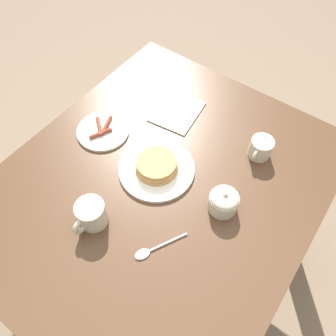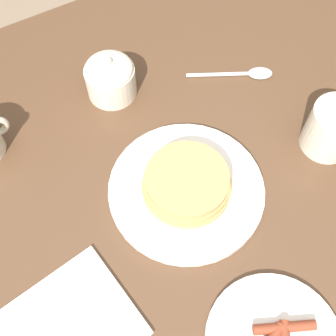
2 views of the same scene
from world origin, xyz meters
name	(u,v)px [view 2 (image 2 of 2)]	position (x,y,z in m)	size (l,w,h in m)	color
ground_plane	(180,280)	(0.00, 0.00, 0.00)	(8.00, 8.00, 0.00)	#7A6651
dining_table	(188,198)	(0.00, 0.00, 0.60)	(1.13, 0.95, 0.73)	#4C3321
pancake_plate	(187,186)	(-0.03, -0.04, 0.74)	(0.25, 0.25, 0.05)	white
coffee_mug	(334,128)	(0.22, -0.08, 0.77)	(0.12, 0.09, 0.09)	beige
sugar_bowl	(110,77)	(-0.04, 0.21, 0.77)	(0.09, 0.09, 0.09)	beige
napkin	(65,330)	(-0.28, -0.13, 0.73)	(0.20, 0.18, 0.01)	silver
spoon	(246,74)	(0.20, 0.12, 0.73)	(0.15, 0.09, 0.01)	silver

